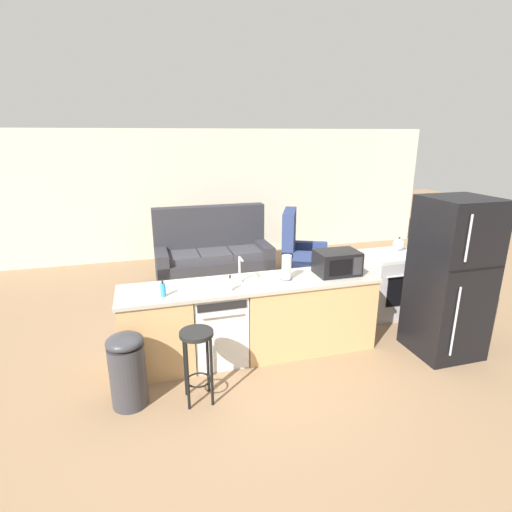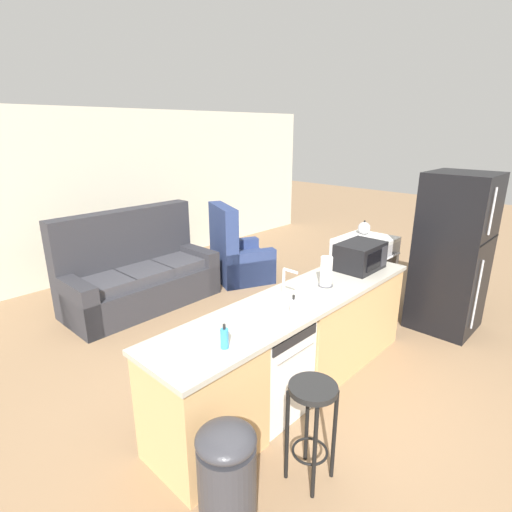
% 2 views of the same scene
% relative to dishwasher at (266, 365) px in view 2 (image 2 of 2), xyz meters
% --- Properties ---
extents(ground_plane, '(24.00, 24.00, 0.00)m').
position_rel_dishwasher_xyz_m(ground_plane, '(0.25, 0.00, -0.42)').
color(ground_plane, '#896B4C').
extents(wall_back, '(10.00, 0.06, 2.60)m').
position_rel_dishwasher_xyz_m(wall_back, '(0.55, 4.20, 0.88)').
color(wall_back, beige).
rests_on(wall_back, ground_plane).
extents(kitchen_counter, '(2.94, 0.66, 0.90)m').
position_rel_dishwasher_xyz_m(kitchen_counter, '(0.49, 0.00, -0.00)').
color(kitchen_counter, tan).
rests_on(kitchen_counter, ground_plane).
extents(dishwasher, '(0.58, 0.61, 0.84)m').
position_rel_dishwasher_xyz_m(dishwasher, '(0.00, 0.00, 0.00)').
color(dishwasher, silver).
rests_on(dishwasher, ground_plane).
extents(stove_range, '(0.76, 0.68, 0.90)m').
position_rel_dishwasher_xyz_m(stove_range, '(2.60, 0.55, 0.03)').
color(stove_range, '#B7B7BC').
rests_on(stove_range, ground_plane).
extents(refrigerator, '(0.72, 0.73, 1.85)m').
position_rel_dishwasher_xyz_m(refrigerator, '(2.60, -0.55, 0.50)').
color(refrigerator, black).
rests_on(refrigerator, ground_plane).
extents(microwave, '(0.50, 0.37, 0.28)m').
position_rel_dishwasher_xyz_m(microwave, '(1.45, -0.00, 0.62)').
color(microwave, black).
rests_on(microwave, kitchen_counter).
extents(sink_faucet, '(0.07, 0.18, 0.30)m').
position_rel_dishwasher_xyz_m(sink_faucet, '(0.27, 0.04, 0.61)').
color(sink_faucet, silver).
rests_on(sink_faucet, kitchen_counter).
extents(paper_towel_roll, '(0.14, 0.14, 0.28)m').
position_rel_dishwasher_xyz_m(paper_towel_roll, '(0.81, -0.01, 0.62)').
color(paper_towel_roll, '#4C4C51').
rests_on(paper_towel_roll, kitchen_counter).
extents(soap_bottle, '(0.06, 0.06, 0.18)m').
position_rel_dishwasher_xyz_m(soap_bottle, '(0.11, -0.18, 0.55)').
color(soap_bottle, silver).
rests_on(soap_bottle, kitchen_counter).
extents(dish_soap_bottle, '(0.06, 0.06, 0.18)m').
position_rel_dishwasher_xyz_m(dish_soap_bottle, '(-0.58, -0.14, 0.55)').
color(dish_soap_bottle, '#338CCC').
rests_on(dish_soap_bottle, kitchen_counter).
extents(kettle, '(0.21, 0.17, 0.19)m').
position_rel_dishwasher_xyz_m(kettle, '(2.77, 0.68, 0.56)').
color(kettle, '#B2B2B7').
rests_on(kettle, stove_range).
extents(bar_stool, '(0.32, 0.32, 0.74)m').
position_rel_dishwasher_xyz_m(bar_stool, '(-0.33, -0.70, 0.11)').
color(bar_stool, black).
rests_on(bar_stool, ground_plane).
extents(trash_bin, '(0.35, 0.35, 0.74)m').
position_rel_dishwasher_xyz_m(trash_bin, '(-0.97, -0.58, -0.04)').
color(trash_bin, '#333338').
rests_on(trash_bin, ground_plane).
extents(couch, '(2.01, 0.92, 1.27)m').
position_rel_dishwasher_xyz_m(couch, '(0.42, 2.73, -0.03)').
color(couch, '#2D2D33').
rests_on(couch, ground_plane).
extents(armchair, '(1.08, 1.10, 1.20)m').
position_rel_dishwasher_xyz_m(armchair, '(1.96, 2.40, -0.07)').
color(armchair, navy).
rests_on(armchair, ground_plane).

